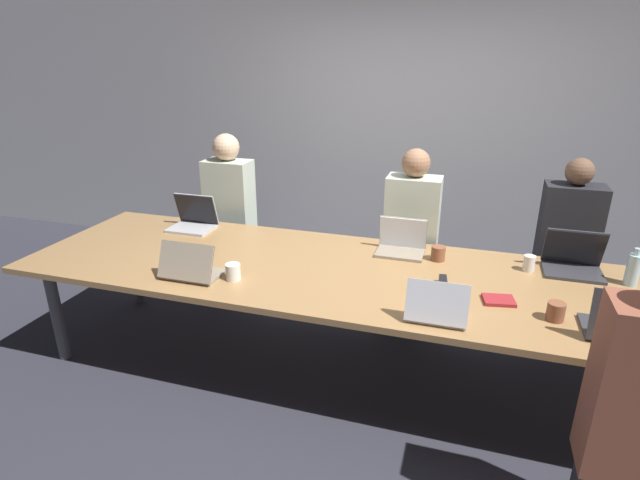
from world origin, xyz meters
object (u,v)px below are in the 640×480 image
at_px(cup_far_center, 438,253).
at_px(person_far_right, 564,257).
at_px(person_far_center, 410,243).
at_px(stapler, 443,283).
at_px(cup_far_right, 529,263).
at_px(laptop_near_left, 190,268).
at_px(bottle_far_right, 633,269).
at_px(laptop_far_right, 573,260).
at_px(laptop_near_right, 622,325).
at_px(person_near_right, 638,424).
at_px(laptop_near_midright, 437,309).
at_px(laptop_far_center, 401,243).
at_px(laptop_far_left, 194,219).
at_px(cup_near_right, 556,311).
at_px(cup_near_left, 233,272).
at_px(person_far_left, 231,218).

distance_m(cup_far_center, person_far_right, 1.04).
distance_m(person_far_center, stapler, 0.92).
height_order(cup_far_right, stapler, cup_far_right).
bearing_deg(laptop_near_left, stapler, -167.29).
bearing_deg(bottle_far_right, laptop_far_right, 159.59).
relative_size(laptop_near_right, person_near_right, 0.23).
xyz_separation_m(laptop_near_left, cup_far_center, (1.44, 0.74, -0.02)).
bearing_deg(laptop_near_midright, laptop_far_right, -130.85).
height_order(person_near_right, laptop_far_center, person_near_right).
relative_size(person_far_center, laptop_far_right, 4.00).
bearing_deg(laptop_near_right, laptop_near_left, 0.27).
relative_size(person_near_right, cup_far_center, 14.35).
distance_m(laptop_far_center, person_far_center, 0.41).
bearing_deg(laptop_near_left, bottle_far_right, -164.70).
height_order(laptop_near_right, laptop_far_right, laptop_near_right).
bearing_deg(person_far_center, laptop_near_left, -135.11).
bearing_deg(laptop_near_left, laptop_far_left, -60.82).
xyz_separation_m(laptop_near_midright, laptop_far_left, (-1.97, 0.90, 0.01)).
relative_size(person_near_right, laptop_far_center, 4.27).
bearing_deg(laptop_far_center, laptop_far_right, 0.36).
xyz_separation_m(cup_near_right, laptop_far_right, (0.18, 0.71, 0.03)).
distance_m(cup_near_right, laptop_far_center, 1.15).
height_order(cup_near_left, laptop_far_right, laptop_far_right).
xyz_separation_m(laptop_near_left, person_far_right, (2.31, 1.30, -0.16)).
bearing_deg(person_far_right, laptop_near_right, -86.89).
height_order(cup_near_right, laptop_far_right, laptop_far_right).
height_order(person_near_right, bottle_far_right, person_near_right).
bearing_deg(stapler, laptop_near_midright, -97.37).
relative_size(laptop_far_right, laptop_far_left, 1.04).
bearing_deg(laptop_near_midright, laptop_near_left, -2.83).
xyz_separation_m(laptop_near_right, cup_near_left, (-2.11, 0.05, -0.03)).
bearing_deg(laptop_far_left, person_far_left, 81.38).
xyz_separation_m(bottle_far_right, laptop_far_left, (-3.05, 0.12, -0.03)).
bearing_deg(bottle_far_right, laptop_near_right, -106.48).
bearing_deg(person_far_center, bottle_far_right, -19.59).
bearing_deg(stapler, laptop_far_right, 25.24).
relative_size(bottle_far_right, laptop_far_left, 0.69).
xyz_separation_m(cup_near_left, stapler, (1.24, 0.28, -0.03)).
bearing_deg(laptop_near_left, cup_far_right, -159.75).
xyz_separation_m(person_far_center, laptop_near_midright, (0.30, -1.27, 0.14)).
xyz_separation_m(person_far_center, person_far_left, (-1.59, 0.11, 0.01)).
xyz_separation_m(cup_near_left, person_far_center, (0.94, 1.14, -0.13)).
bearing_deg(stapler, laptop_near_right, -27.46).
xyz_separation_m(laptop_near_right, cup_far_center, (-0.94, 0.73, -0.03)).
distance_m(cup_near_right, cup_far_right, 0.63).
distance_m(laptop_near_right, laptop_near_left, 2.38).
bearing_deg(person_near_right, stapler, -45.46).
distance_m(laptop_far_center, laptop_far_left, 1.65).
bearing_deg(laptop_far_left, cup_near_right, -15.59).
bearing_deg(cup_near_left, bottle_far_right, 15.59).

